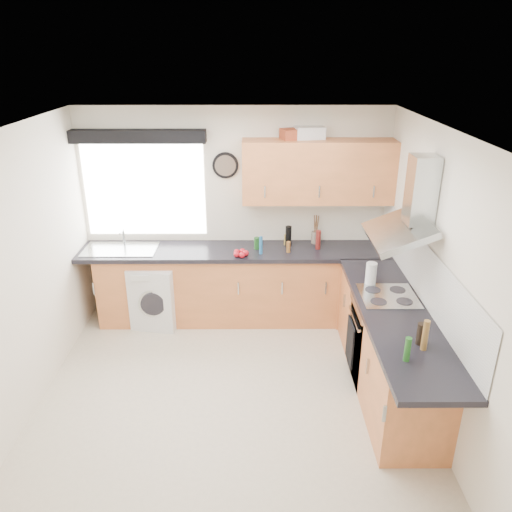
{
  "coord_description": "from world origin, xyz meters",
  "views": [
    {
      "loc": [
        0.23,
        -3.89,
        3.1
      ],
      "look_at": [
        0.25,
        0.85,
        1.1
      ],
      "focal_mm": 35.0,
      "sensor_mm": 36.0,
      "label": 1
    }
  ],
  "objects_px": {
    "oven": "(383,341)",
    "upper_cabinets": "(318,172)",
    "extractor_hood": "(410,210)",
    "washing_machine": "(157,294)"
  },
  "relations": [
    {
      "from": "oven",
      "to": "upper_cabinets",
      "type": "bearing_deg",
      "value": 112.54
    },
    {
      "from": "extractor_hood",
      "to": "washing_machine",
      "type": "relative_size",
      "value": 1.02
    },
    {
      "from": "washing_machine",
      "to": "extractor_hood",
      "type": "bearing_deg",
      "value": -13.7
    },
    {
      "from": "extractor_hood",
      "to": "upper_cabinets",
      "type": "bearing_deg",
      "value": 116.13
    },
    {
      "from": "upper_cabinets",
      "to": "washing_machine",
      "type": "height_order",
      "value": "upper_cabinets"
    },
    {
      "from": "oven",
      "to": "upper_cabinets",
      "type": "xyz_separation_m",
      "value": [
        -0.55,
        1.32,
        1.38
      ]
    },
    {
      "from": "extractor_hood",
      "to": "washing_machine",
      "type": "distance_m",
      "value": 3.08
    },
    {
      "from": "extractor_hood",
      "to": "upper_cabinets",
      "type": "height_order",
      "value": "upper_cabinets"
    },
    {
      "from": "washing_machine",
      "to": "oven",
      "type": "bearing_deg",
      "value": -14.56
    },
    {
      "from": "extractor_hood",
      "to": "washing_machine",
      "type": "height_order",
      "value": "extractor_hood"
    }
  ]
}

